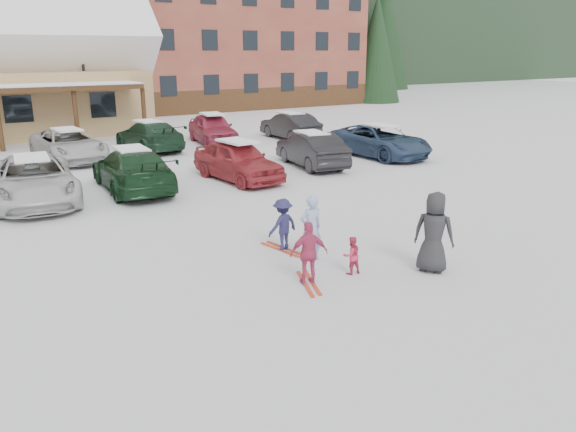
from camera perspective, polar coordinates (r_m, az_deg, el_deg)
ground at (r=12.62m, az=1.31°, el=-5.66°), size 160.00×160.00×0.00m
alpine_hotel at (r=52.17m, az=-9.68°, el=20.53°), size 31.48×14.01×21.48m
lamp_post at (r=35.42m, az=-19.98°, el=13.01°), size 0.50×0.25×5.60m
conifer_1 at (r=55.45m, az=9.00°, el=17.85°), size 4.84×4.84×11.22m
conifer_3 at (r=55.13m, az=-20.33°, el=15.89°), size 3.96×3.96×9.18m
conifer_4 at (r=68.90m, az=3.55°, el=17.94°), size 5.06×5.06×11.73m
adult_skier at (r=13.06m, az=2.33°, el=-1.24°), size 0.59×0.41×1.56m
toddler_red at (r=12.43m, az=6.47°, el=-3.99°), size 0.45×0.37×0.86m
child_navy at (r=13.74m, az=-0.54°, el=-0.88°), size 0.91×0.62×1.31m
skis_child_navy at (r=13.95m, az=-0.54°, el=-3.38°), size 0.43×1.41×0.03m
child_magenta at (r=11.74m, az=2.14°, el=-3.80°), size 0.87×0.60×1.37m
skis_child_magenta at (r=11.99m, az=2.11°, el=-6.81°), size 0.69×1.38×0.03m
bystander_dark at (r=12.75m, az=14.60°, el=-1.62°), size 0.97×1.06×1.82m
parked_car_2 at (r=19.85m, az=-24.40°, el=3.35°), size 3.02×5.60×1.49m
parked_car_3 at (r=20.43m, az=-15.50°, el=4.56°), size 2.45×5.27×1.49m
parked_car_4 at (r=21.39m, az=-5.12°, el=5.63°), size 2.15×4.54×1.50m
parked_car_5 at (r=23.88m, az=2.39°, el=6.75°), size 2.25×4.59×1.45m
parked_car_6 at (r=26.53m, az=9.29°, el=7.54°), size 2.60×5.31×1.45m
parked_car_10 at (r=26.95m, az=-21.40°, el=6.72°), size 2.73×5.26×1.42m
parked_car_11 at (r=28.75m, az=-13.91°, el=7.93°), size 2.37×5.06×1.43m
parked_car_12 at (r=30.30m, az=-7.67°, el=8.80°), size 2.57×4.81×1.56m
parked_car_13 at (r=31.51m, az=0.22°, el=9.13°), size 1.64×4.41×1.44m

